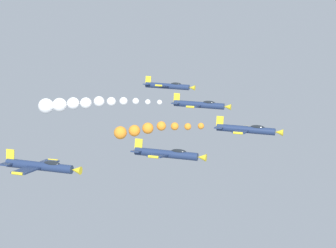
# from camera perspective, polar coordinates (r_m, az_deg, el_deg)

# --- Properties ---
(airplane_lead) EXTENTS (9.47, 10.35, 2.89)m
(airplane_lead) POSITION_cam_1_polar(r_m,az_deg,el_deg) (94.52, 7.38, -0.51)
(airplane_lead) COLOR navy
(smoke_trail_lead) EXTENTS (4.28, 14.06, 2.95)m
(smoke_trail_lead) POSITION_cam_1_polar(r_m,az_deg,el_deg) (96.97, -2.30, -0.53)
(smoke_trail_lead) COLOR orange
(airplane_left_inner) EXTENTS (9.47, 10.35, 2.88)m
(airplane_left_inner) POSITION_cam_1_polar(r_m,az_deg,el_deg) (107.40, 3.00, 1.81)
(airplane_left_inner) COLOR navy
(smoke_trail_left_inner) EXTENTS (7.25, 21.63, 2.96)m
(smoke_trail_left_inner) POSITION_cam_1_polar(r_m,az_deg,el_deg) (111.45, -8.76, 1.85)
(smoke_trail_left_inner) COLOR white
(airplane_right_inner) EXTENTS (9.36, 10.35, 3.17)m
(airplane_right_inner) POSITION_cam_1_polar(r_m,az_deg,el_deg) (84.49, -0.06, -2.80)
(airplane_right_inner) COLOR navy
(airplane_left_outer) EXTENTS (9.34, 10.35, 3.20)m
(airplane_left_outer) POSITION_cam_1_polar(r_m,az_deg,el_deg) (122.18, 0.02, 3.57)
(airplane_left_outer) COLOR navy
(airplane_right_outer) EXTENTS (9.49, 10.35, 2.80)m
(airplane_right_outer) POSITION_cam_1_polar(r_m,az_deg,el_deg) (78.38, -11.84, -3.86)
(airplane_right_outer) COLOR navy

